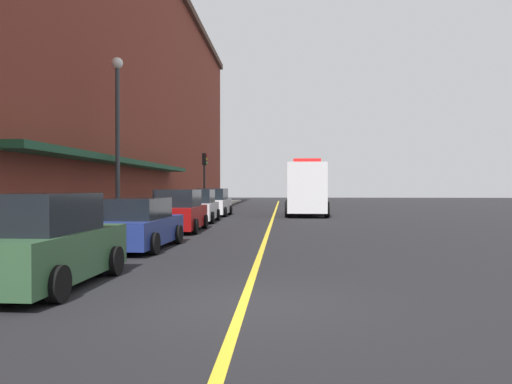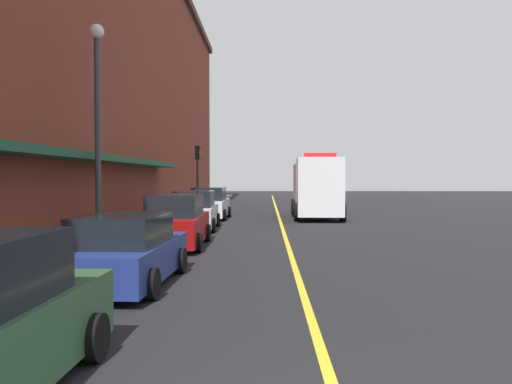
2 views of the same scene
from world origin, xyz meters
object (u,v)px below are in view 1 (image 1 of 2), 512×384
object	(u,v)px
parked_car_2	(179,212)
parking_meter_1	(156,205)
parked_car_0	(41,244)
parked_car_1	(137,225)
street_lamp_left	(118,125)
parking_meter_0	(179,202)
traffic_light_near	(204,170)
parking_meter_2	(14,226)
parked_car_4	(213,203)
box_truck	(306,189)
parked_car_3	(198,207)

from	to	relation	value
parked_car_2	parking_meter_1	xyz separation A→B (m)	(-1.48, 1.86, 0.21)
parked_car_0	parked_car_1	size ratio (longest dim) A/B	0.94
street_lamp_left	parked_car_0	bearing A→B (deg)	-79.48
parking_meter_0	traffic_light_near	bearing A→B (deg)	89.61
parking_meter_2	parking_meter_0	bearing A→B (deg)	90.00
parked_car_0	parked_car_4	size ratio (longest dim) A/B	1.00
parked_car_0	parking_meter_1	xyz separation A→B (m)	(-1.34, 14.19, 0.21)
box_truck	parking_meter_1	distance (m)	13.25
parked_car_4	parking_meter_1	size ratio (longest dim) A/B	3.27
box_truck	parking_meter_0	bearing A→B (deg)	-51.61
parked_car_3	traffic_light_near	bearing A→B (deg)	5.53
parked_car_2	parking_meter_1	size ratio (longest dim) A/B	3.46
parked_car_4	traffic_light_near	distance (m)	5.23
parked_car_1	parking_meter_0	distance (m)	13.35
parking_meter_1	street_lamp_left	distance (m)	5.06
parked_car_4	parking_meter_1	distance (m)	9.89
parked_car_3	parked_car_4	world-z (taller)	parked_car_4
traffic_light_near	parked_car_3	bearing A→B (deg)	-83.15
parked_car_3	parking_meter_0	bearing A→B (deg)	45.73
box_truck	parking_meter_0	world-z (taller)	box_truck
parked_car_4	street_lamp_left	bearing A→B (deg)	173.28
parking_meter_1	traffic_light_near	bearing A→B (deg)	89.75
parked_car_0	box_truck	size ratio (longest dim) A/B	0.56
parked_car_0	parked_car_3	bearing A→B (deg)	1.67
parked_car_1	parked_car_2	world-z (taller)	parked_car_2
parked_car_0	parked_car_1	world-z (taller)	parked_car_0
parking_meter_2	street_lamp_left	size ratio (longest dim) A/B	0.19
box_truck	street_lamp_left	world-z (taller)	street_lamp_left
parked_car_3	traffic_light_near	world-z (taller)	traffic_light_near
parked_car_0	parked_car_2	bearing A→B (deg)	0.90
parked_car_3	parking_meter_0	xyz separation A→B (m)	(-1.31, 1.22, 0.23)
parked_car_2	parking_meter_0	size ratio (longest dim) A/B	3.46
parking_meter_0	parking_meter_2	size ratio (longest dim) A/B	1.00
parked_car_3	street_lamp_left	distance (m)	8.71
box_truck	traffic_light_near	xyz separation A→B (m)	(-7.47, 3.43, 1.40)
parking_meter_0	street_lamp_left	world-z (taller)	street_lamp_left
street_lamp_left	traffic_light_near	size ratio (longest dim) A/B	1.61
parking_meter_1	parking_meter_2	bearing A→B (deg)	-90.00
parked_car_0	parking_meter_0	distance (m)	19.40
parked_car_1	parking_meter_1	xyz separation A→B (m)	(-1.43, 8.10, 0.31)
parking_meter_0	traffic_light_near	world-z (taller)	traffic_light_near
parked_car_0	parked_car_4	bearing A→B (deg)	1.55
parked_car_1	parked_car_3	distance (m)	12.05
parked_car_4	box_truck	xyz separation A→B (m)	(6.18, 1.08, 0.91)
parked_car_4	parking_meter_0	world-z (taller)	parked_car_4
parked_car_4	box_truck	size ratio (longest dim) A/B	0.56
parked_car_3	box_truck	xyz separation A→B (m)	(6.22, 6.92, 0.92)
parked_car_0	parked_car_1	bearing A→B (deg)	0.66
parked_car_4	parking_meter_2	size ratio (longest dim) A/B	3.27
traffic_light_near	parked_car_4	bearing A→B (deg)	-74.11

